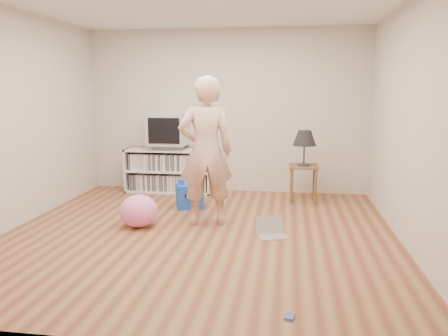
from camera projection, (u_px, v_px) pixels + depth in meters
name	position (u px, v px, depth m)	size (l,w,h in m)	color
ground	(199.00, 233.00, 5.07)	(4.50, 4.50, 0.00)	brown
walls	(198.00, 121.00, 4.84)	(4.52, 4.52, 2.60)	beige
media_unit	(170.00, 170.00, 7.12)	(1.40, 0.45, 0.70)	white
dvd_deck	(169.00, 147.00, 7.04)	(0.45, 0.35, 0.07)	gray
crt_tv	(168.00, 129.00, 6.99)	(0.60, 0.53, 0.50)	#A9A9AF
side_table	(303.00, 174.00, 6.43)	(0.42, 0.42, 0.55)	brown
table_lamp	(304.00, 139.00, 6.34)	(0.34, 0.34, 0.52)	#333333
person	(206.00, 152.00, 5.29)	(0.66, 0.43, 1.81)	beige
laptop	(271.00, 231.00, 4.97)	(0.39, 0.35, 0.22)	silver
playing_cards	(289.00, 317.00, 3.18)	(0.07, 0.09, 0.02)	#485AC0
plush_blue	(190.00, 195.00, 6.15)	(0.44, 0.40, 0.41)	blue
plush_pink	(139.00, 211.00, 5.29)	(0.46, 0.46, 0.39)	pink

